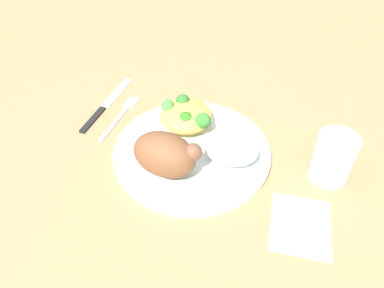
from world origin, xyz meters
The scene contains 9 objects.
ground_plane centered at (0.00, 0.00, 0.00)m, with size 2.00×2.00×0.00m, color #A27C50.
plate centered at (0.00, 0.00, 0.01)m, with size 0.27×0.27×0.02m.
roasted_chicken centered at (-0.01, -0.06, 0.05)m, with size 0.11×0.07×0.07m.
rice_pile centered at (0.07, 0.01, 0.04)m, with size 0.09×0.08×0.04m, color white.
mac_cheese_with_broccoli centered at (-0.04, 0.05, 0.04)m, with size 0.10×0.10×0.05m.
fork centered at (-0.17, 0.04, 0.00)m, with size 0.03×0.14×0.01m.
knife centered at (-0.22, 0.04, 0.00)m, with size 0.04×0.19×0.01m.
water_glass centered at (0.22, 0.05, 0.04)m, with size 0.06×0.06×0.08m, color silver.
napkin centered at (0.21, -0.06, 0.00)m, with size 0.09×0.10×0.00m, color white.
Camera 1 is at (0.20, -0.42, 0.46)m, focal length 34.82 mm.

